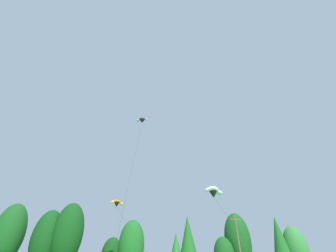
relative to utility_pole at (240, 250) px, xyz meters
The scene contains 13 objects.
treeline_tree_b 43.27m from the utility_pole, 163.43° to the left, with size 5.77×5.77×14.70m.
treeline_tree_c 36.01m from the utility_pole, 161.43° to the left, with size 5.44×5.44×13.49m.
treeline_tree_d 32.40m from the utility_pole, 159.98° to the left, with size 5.85×5.85×14.99m.
treeline_tree_f 20.11m from the utility_pole, 152.46° to the left, with size 4.97×4.97×11.75m.
treeline_tree_g 14.59m from the utility_pole, 124.93° to the left, with size 3.83×3.83×10.12m.
treeline_tree_h 13.31m from the utility_pole, 116.21° to the left, with size 4.59×4.59×13.57m.
treeline_tree_j 15.03m from the utility_pole, 64.42° to the left, with size 5.83×5.83×14.91m.
treeline_tree_k 19.25m from the utility_pole, 35.53° to the left, with size 4.71×4.71×14.14m.
treeline_tree_l 21.46m from the utility_pole, 29.35° to the left, with size 5.04×5.04×11.99m.
utility_pole is the anchor object (origin of this frame).
parafoil_kite_high_purple 27.61m from the utility_pole, 159.57° to the right, with size 3.34×11.14×24.35m.
parafoil_kite_mid_orange 22.29m from the utility_pole, 164.59° to the right, with size 5.93×15.81×9.89m.
parafoil_kite_far_white 15.12m from the utility_pole, 125.50° to the right, with size 3.25×10.90×10.80m.
Camera 1 is at (-5.74, 3.55, 2.10)m, focal length 23.93 mm.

